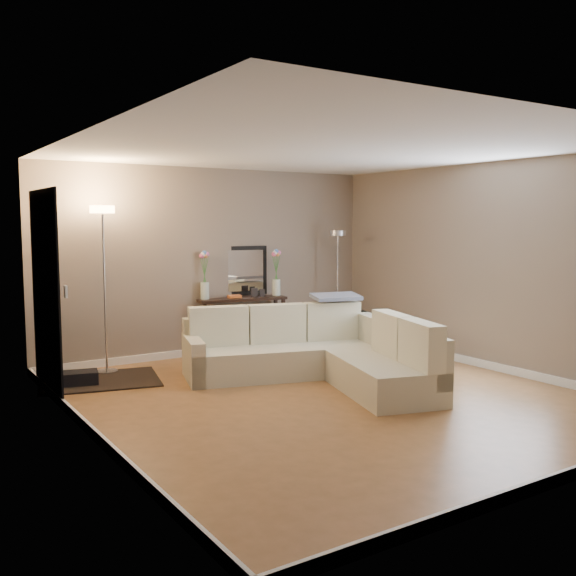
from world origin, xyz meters
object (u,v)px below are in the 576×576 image
sectional_sofa (319,354)px  floor_lamp_unlit (337,264)px  console_table (236,322)px  floor_lamp_lit (104,256)px

sectional_sofa → floor_lamp_unlit: (1.52, 1.65, 0.91)m
console_table → floor_lamp_lit: floor_lamp_lit is taller
sectional_sofa → console_table: (-0.06, 1.92, 0.13)m
floor_lamp_lit → floor_lamp_unlit: size_ratio=1.19×
sectional_sofa → floor_lamp_unlit: size_ratio=1.66×
sectional_sofa → floor_lamp_unlit: 2.42m
floor_lamp_lit → console_table: bearing=7.0°
sectional_sofa → floor_lamp_unlit: bearing=47.2°
console_table → floor_lamp_lit: size_ratio=0.64×
floor_lamp_lit → floor_lamp_unlit: (3.53, -0.04, -0.23)m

